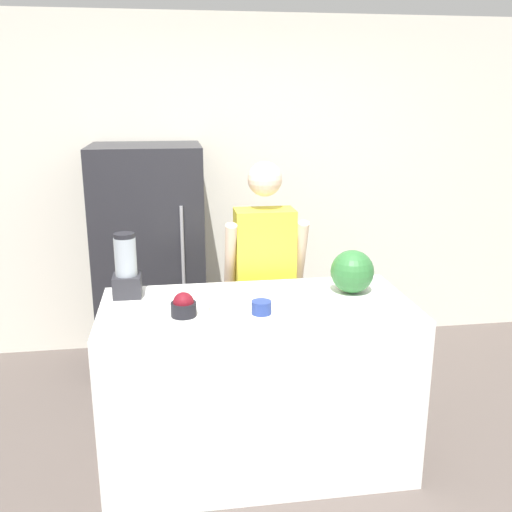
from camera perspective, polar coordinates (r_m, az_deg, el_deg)
ground_plane at (r=3.15m, az=1.25°, el=-23.63°), size 14.00×14.00×0.00m
wall_back at (r=4.57m, az=-3.15°, el=6.89°), size 8.00×0.06×2.60m
counter_island at (r=3.21m, az=0.10°, el=-12.73°), size 1.64×0.77×0.95m
refrigerator at (r=4.28m, az=-10.50°, el=-0.34°), size 0.78×0.70×1.67m
person at (r=3.62m, az=0.85°, el=-3.00°), size 0.51×0.26×1.62m
cutting_board at (r=3.18m, az=9.74°, el=-3.73°), size 0.37×0.30×0.01m
watermelon at (r=3.15m, az=9.60°, el=-1.55°), size 0.24×0.24×0.24m
bowl_cherries at (r=2.85m, az=-7.26°, el=-4.97°), size 0.13×0.13×0.12m
bowl_cream at (r=2.82m, az=-3.30°, el=-5.19°), size 0.15×0.15×0.12m
bowl_small_blue at (r=2.86m, az=0.51°, el=-5.16°), size 0.10×0.10×0.07m
blender at (r=3.15m, az=-12.84°, el=-1.27°), size 0.15×0.15×0.35m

